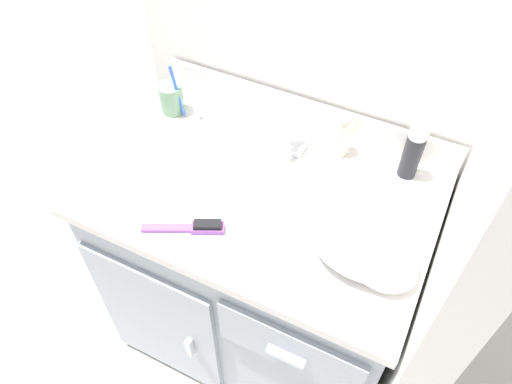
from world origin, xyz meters
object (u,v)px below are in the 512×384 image
object	(u,v)px
shaving_cream_can	(412,153)
hairbrush	(195,227)
soap_dispenser	(340,136)
hand_towel	(370,252)
toothbrush_cup	(172,98)

from	to	relation	value
shaving_cream_can	hairbrush	distance (m)	0.59
shaving_cream_can	hairbrush	size ratio (longest dim) A/B	0.80
soap_dispenser	hairbrush	bearing A→B (deg)	-117.49
shaving_cream_can	hand_towel	size ratio (longest dim) A/B	0.61
shaving_cream_can	hairbrush	bearing A→B (deg)	-134.55
hairbrush	shaving_cream_can	bearing A→B (deg)	19.35
hand_towel	hairbrush	bearing A→B (deg)	-166.41
soap_dispenser	hand_towel	bearing A→B (deg)	-59.37
toothbrush_cup	hairbrush	distance (m)	0.47
soap_dispenser	hand_towel	world-z (taller)	soap_dispenser
hairbrush	hand_towel	bearing A→B (deg)	-12.52
soap_dispenser	hairbrush	xyz separation A→B (m)	(-0.22, -0.42, -0.05)
hairbrush	hand_towel	distance (m)	0.42
soap_dispenser	shaving_cream_can	bearing A→B (deg)	0.22
toothbrush_cup	hairbrush	bearing A→B (deg)	-50.88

